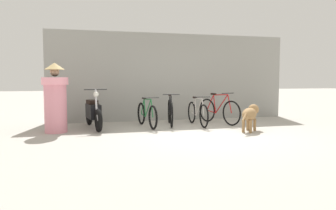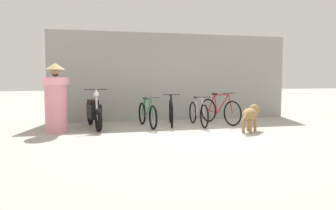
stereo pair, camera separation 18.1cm
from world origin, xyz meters
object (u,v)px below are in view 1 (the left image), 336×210
object	(u,v)px
bicycle_3	(219,111)
bicycle_0	(147,115)
motorcycle	(93,113)
bicycle_2	(197,113)
stray_dog	(250,114)
bicycle_1	(170,112)
person_in_robes	(55,98)

from	to	relation	value
bicycle_3	bicycle_0	bearing A→B (deg)	-106.00
bicycle_3	motorcycle	bearing A→B (deg)	-108.66
bicycle_2	stray_dog	bearing A→B (deg)	35.87
bicycle_2	motorcycle	size ratio (longest dim) A/B	0.86
bicycle_0	bicycle_2	size ratio (longest dim) A/B	1.00
bicycle_2	bicycle_3	world-z (taller)	bicycle_3
stray_dog	bicycle_2	bearing A→B (deg)	79.45
bicycle_1	bicycle_2	distance (m)	0.77
bicycle_2	stray_dog	world-z (taller)	bicycle_2
bicycle_1	bicycle_2	xyz separation A→B (m)	(0.75, -0.19, -0.03)
motorcycle	bicycle_3	bearing A→B (deg)	81.96
bicycle_3	stray_dog	xyz separation A→B (m)	(0.20, -1.49, 0.06)
bicycle_2	person_in_robes	world-z (taller)	person_in_robes
bicycle_0	stray_dog	world-z (taller)	bicycle_0
bicycle_0	person_in_robes	distance (m)	2.42
bicycle_1	bicycle_3	xyz separation A→B (m)	(1.47, -0.02, 0.00)
bicycle_1	bicycle_3	world-z (taller)	bicycle_3
bicycle_1	motorcycle	distance (m)	2.13
bicycle_0	bicycle_1	bearing A→B (deg)	93.25
bicycle_3	bicycle_1	bearing A→B (deg)	-109.48
bicycle_3	stray_dog	world-z (taller)	bicycle_3
bicycle_1	person_in_robes	bearing A→B (deg)	-70.22
bicycle_3	person_in_robes	distance (m)	4.56
bicycle_0	bicycle_2	distance (m)	1.45
bicycle_1	bicycle_2	world-z (taller)	bicycle_1
bicycle_2	person_in_robes	xyz separation A→B (m)	(-3.79, -0.25, 0.50)
bicycle_3	stray_dog	distance (m)	1.50
stray_dog	person_in_robes	bearing A→B (deg)	121.52
stray_dog	bicycle_1	bearing A→B (deg)	92.29
bicycle_0	motorcycle	world-z (taller)	motorcycle
bicycle_3	motorcycle	xyz separation A→B (m)	(-3.60, 0.00, 0.04)
person_in_robes	motorcycle	bearing A→B (deg)	-166.36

